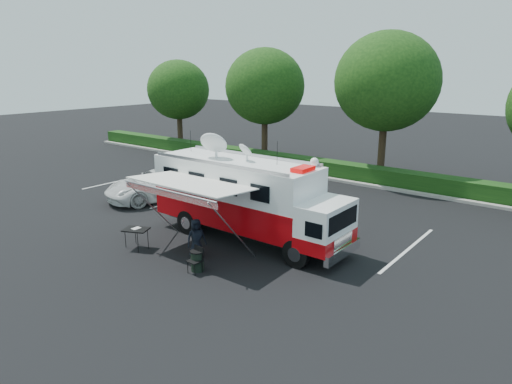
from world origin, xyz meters
TOP-DOWN VIEW (x-y plane):
  - ground_plane at (0.00, 0.00)m, footprint 120.00×120.00m
  - back_border at (1.14, 12.90)m, footprint 60.00×6.14m
  - stall_lines at (-0.50, 3.00)m, footprint 24.12×5.50m
  - command_truck at (-0.07, -0.00)m, footprint 8.53×2.35m
  - awning at (-0.84, -2.44)m, footprint 4.66×2.42m
  - white_suv at (-7.54, 1.70)m, footprint 3.95×5.98m
  - person at (-0.37, -2.57)m, footprint 0.73×0.86m
  - folding_table at (-2.83, -3.36)m, footprint 1.12×0.98m
  - folding_chair at (0.52, -3.43)m, footprint 0.46×0.48m
  - trash_bin at (0.46, -3.35)m, footprint 0.48×0.48m

SIDE VIEW (x-z plane):
  - ground_plane at x=0.00m, z-range 0.00..0.00m
  - white_suv at x=-7.54m, z-range -0.76..0.76m
  - person at x=-0.37m, z-range -0.74..0.74m
  - stall_lines at x=-0.50m, z-range 0.00..0.01m
  - trash_bin at x=0.46m, z-range 0.00..0.73m
  - folding_chair at x=0.52m, z-range 0.08..0.99m
  - folding_table at x=-2.83m, z-range 0.35..1.14m
  - command_truck at x=-0.07m, z-range -0.29..3.80m
  - awning at x=-0.84m, z-range 1.23..4.04m
  - back_border at x=1.14m, z-range 0.57..9.44m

